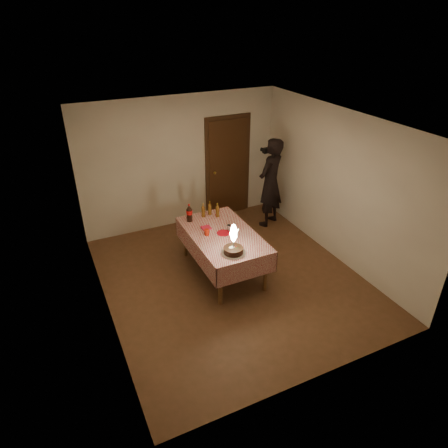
{
  "coord_description": "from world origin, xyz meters",
  "views": [
    {
      "loc": [
        -2.43,
        -4.83,
        3.99
      ],
      "look_at": [
        -0.05,
        0.2,
        0.95
      ],
      "focal_mm": 32.0,
      "sensor_mm": 36.0,
      "label": 1
    }
  ],
  "objects_px": {
    "dining_table": "(223,239)",
    "red_cup": "(207,232)",
    "amber_bottle_left": "(203,211)",
    "amber_bottle_mid": "(210,208)",
    "photographer": "(270,183)",
    "clear_cup": "(229,228)",
    "birthday_cake": "(233,247)",
    "red_plate": "(224,233)",
    "cola_bottle": "(189,213)",
    "amber_bottle_right": "(217,210)"
  },
  "relations": [
    {
      "from": "birthday_cake",
      "to": "amber_bottle_mid",
      "type": "bearing_deg",
      "value": 81.81
    },
    {
      "from": "birthday_cake",
      "to": "dining_table",
      "type": "bearing_deg",
      "value": 80.09
    },
    {
      "from": "amber_bottle_right",
      "to": "photographer",
      "type": "height_order",
      "value": "photographer"
    },
    {
      "from": "cola_bottle",
      "to": "amber_bottle_right",
      "type": "relative_size",
      "value": 1.25
    },
    {
      "from": "dining_table",
      "to": "amber_bottle_mid",
      "type": "bearing_deg",
      "value": 83.26
    },
    {
      "from": "red_plate",
      "to": "cola_bottle",
      "type": "xyz_separation_m",
      "value": [
        -0.35,
        0.63,
        0.15
      ]
    },
    {
      "from": "dining_table",
      "to": "birthday_cake",
      "type": "distance_m",
      "value": 0.64
    },
    {
      "from": "red_cup",
      "to": "photographer",
      "type": "distance_m",
      "value": 2.16
    },
    {
      "from": "dining_table",
      "to": "photographer",
      "type": "height_order",
      "value": "photographer"
    },
    {
      "from": "amber_bottle_mid",
      "to": "photographer",
      "type": "xyz_separation_m",
      "value": [
        1.52,
        0.46,
        0.04
      ]
    },
    {
      "from": "red_plate",
      "to": "photographer",
      "type": "xyz_separation_m",
      "value": [
        1.58,
        1.17,
        0.15
      ]
    },
    {
      "from": "dining_table",
      "to": "red_cup",
      "type": "xyz_separation_m",
      "value": [
        -0.25,
        0.07,
        0.15
      ]
    },
    {
      "from": "red_plate",
      "to": "red_cup",
      "type": "xyz_separation_m",
      "value": [
        -0.27,
        0.06,
        0.05
      ]
    },
    {
      "from": "photographer",
      "to": "dining_table",
      "type": "bearing_deg",
      "value": -143.77
    },
    {
      "from": "amber_bottle_right",
      "to": "photographer",
      "type": "bearing_deg",
      "value": 22.59
    },
    {
      "from": "clear_cup",
      "to": "amber_bottle_mid",
      "type": "bearing_deg",
      "value": 95.26
    },
    {
      "from": "amber_bottle_left",
      "to": "dining_table",
      "type": "bearing_deg",
      "value": -85.38
    },
    {
      "from": "dining_table",
      "to": "photographer",
      "type": "bearing_deg",
      "value": 36.23
    },
    {
      "from": "red_cup",
      "to": "amber_bottle_left",
      "type": "height_order",
      "value": "amber_bottle_left"
    },
    {
      "from": "amber_bottle_mid",
      "to": "red_plate",
      "type": "bearing_deg",
      "value": -95.43
    },
    {
      "from": "amber_bottle_mid",
      "to": "cola_bottle",
      "type": "bearing_deg",
      "value": -169.09
    },
    {
      "from": "dining_table",
      "to": "red_plate",
      "type": "distance_m",
      "value": 0.11
    },
    {
      "from": "amber_bottle_left",
      "to": "photographer",
      "type": "height_order",
      "value": "photographer"
    },
    {
      "from": "amber_bottle_left",
      "to": "amber_bottle_right",
      "type": "relative_size",
      "value": 1.0
    },
    {
      "from": "red_cup",
      "to": "amber_bottle_mid",
      "type": "distance_m",
      "value": 0.73
    },
    {
      "from": "amber_bottle_mid",
      "to": "photographer",
      "type": "relative_size",
      "value": 0.14
    },
    {
      "from": "cola_bottle",
      "to": "red_plate",
      "type": "bearing_deg",
      "value": -61.11
    },
    {
      "from": "dining_table",
      "to": "red_cup",
      "type": "relative_size",
      "value": 17.2
    },
    {
      "from": "red_cup",
      "to": "photographer",
      "type": "relative_size",
      "value": 0.06
    },
    {
      "from": "clear_cup",
      "to": "photographer",
      "type": "distance_m",
      "value": 1.83
    },
    {
      "from": "cola_bottle",
      "to": "photographer",
      "type": "xyz_separation_m",
      "value": [
        1.93,
        0.54,
        0.01
      ]
    },
    {
      "from": "photographer",
      "to": "red_plate",
      "type": "bearing_deg",
      "value": -143.58
    },
    {
      "from": "cola_bottle",
      "to": "amber_bottle_mid",
      "type": "relative_size",
      "value": 1.25
    },
    {
      "from": "amber_bottle_left",
      "to": "amber_bottle_right",
      "type": "height_order",
      "value": "same"
    },
    {
      "from": "red_cup",
      "to": "red_plate",
      "type": "bearing_deg",
      "value": -12.94
    },
    {
      "from": "clear_cup",
      "to": "red_plate",
      "type": "bearing_deg",
      "value": -155.44
    },
    {
      "from": "amber_bottle_mid",
      "to": "birthday_cake",
      "type": "bearing_deg",
      "value": -98.19
    },
    {
      "from": "red_cup",
      "to": "amber_bottle_left",
      "type": "distance_m",
      "value": 0.65
    },
    {
      "from": "birthday_cake",
      "to": "red_plate",
      "type": "bearing_deg",
      "value": 78.6
    },
    {
      "from": "cola_bottle",
      "to": "amber_bottle_left",
      "type": "distance_m",
      "value": 0.28
    },
    {
      "from": "red_plate",
      "to": "cola_bottle",
      "type": "height_order",
      "value": "cola_bottle"
    },
    {
      "from": "clear_cup",
      "to": "amber_bottle_mid",
      "type": "relative_size",
      "value": 0.35
    },
    {
      "from": "red_plate",
      "to": "photographer",
      "type": "relative_size",
      "value": 0.12
    },
    {
      "from": "amber_bottle_right",
      "to": "cola_bottle",
      "type": "bearing_deg",
      "value": 173.75
    },
    {
      "from": "red_cup",
      "to": "amber_bottle_mid",
      "type": "relative_size",
      "value": 0.39
    },
    {
      "from": "dining_table",
      "to": "cola_bottle",
      "type": "relative_size",
      "value": 5.42
    },
    {
      "from": "birthday_cake",
      "to": "red_cup",
      "type": "xyz_separation_m",
      "value": [
        -0.15,
        0.66,
        -0.06
      ]
    },
    {
      "from": "red_plate",
      "to": "cola_bottle",
      "type": "bearing_deg",
      "value": 118.89
    },
    {
      "from": "red_plate",
      "to": "amber_bottle_right",
      "type": "height_order",
      "value": "amber_bottle_right"
    },
    {
      "from": "dining_table",
      "to": "clear_cup",
      "type": "relative_size",
      "value": 19.11
    }
  ]
}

